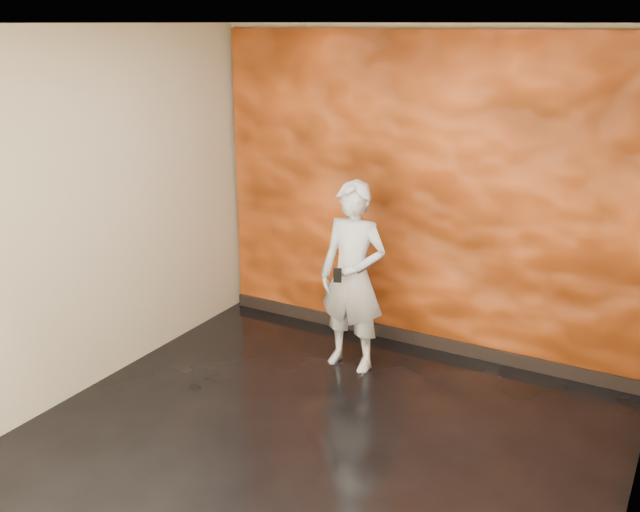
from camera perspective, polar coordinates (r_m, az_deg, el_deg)
The scene contains 5 objects.
room at distance 4.49m, azimuth -0.85°, elevation -0.03°, with size 4.02×4.02×2.81m.
feature_wall at distance 6.21m, azimuth 8.29°, elevation 4.75°, with size 3.90×0.06×2.75m, color orange.
baseboard at distance 6.60m, azimuth 7.64°, elevation -6.52°, with size 3.90×0.04×0.12m, color black.
man at distance 5.89m, azimuth 2.65°, elevation -1.68°, with size 0.58×0.38×1.60m, color #A3A7B4.
phone at distance 5.67m, azimuth 1.41°, elevation -1.55°, with size 0.07×0.01×0.12m, color black.
Camera 1 is at (2.15, -3.69, 2.81)m, focal length 40.00 mm.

